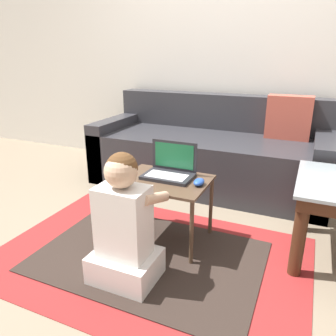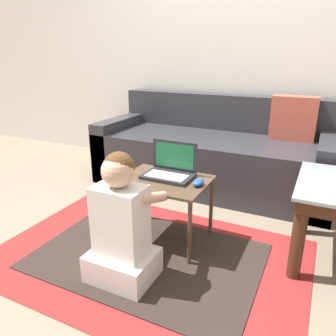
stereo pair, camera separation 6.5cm
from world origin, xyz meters
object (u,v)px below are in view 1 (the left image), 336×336
(couch, at_px, (211,153))
(laptop_desk, at_px, (165,187))
(person_seated, at_px, (124,228))
(laptop, at_px, (169,171))
(computer_mouse, at_px, (199,182))

(couch, relative_size, laptop_desk, 3.78)
(couch, bearing_deg, person_seated, -89.86)
(laptop_desk, xyz_separation_m, person_seated, (-0.03, -0.44, -0.06))
(laptop_desk, relative_size, person_seated, 0.76)
(laptop, xyz_separation_m, person_seated, (-0.03, -0.50, -0.14))
(laptop_desk, height_order, computer_mouse, computer_mouse)
(couch, bearing_deg, laptop, -87.99)
(computer_mouse, distance_m, person_seated, 0.52)
(laptop, height_order, person_seated, person_seated)
(laptop, bearing_deg, couch, 92.01)
(laptop, bearing_deg, laptop_desk, -92.91)
(laptop_desk, bearing_deg, laptop, 87.09)
(laptop_desk, relative_size, computer_mouse, 5.61)
(laptop, relative_size, computer_mouse, 3.18)
(couch, xyz_separation_m, person_seated, (0.00, -1.51, 0.02))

